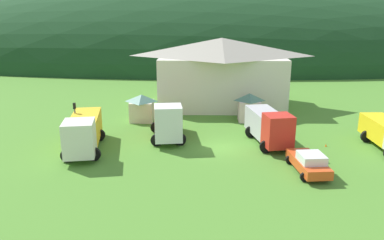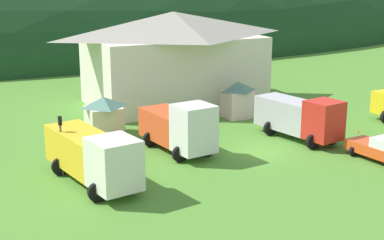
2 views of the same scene
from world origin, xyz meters
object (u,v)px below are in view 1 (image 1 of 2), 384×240
object	(u,v)px
play_shed_pink	(249,107)
crane_truck_red	(269,125)
play_shed_cream	(142,107)
service_pickup_orange	(309,162)
depot_building	(221,71)
traffic_light_west	(75,118)
traffic_cone_near_pickup	(326,146)
heavy_rig_white	(167,121)
heavy_rig_striped	(83,131)

from	to	relation	value
play_shed_pink	crane_truck_red	size ratio (longest dim) A/B	0.42
play_shed_cream	service_pickup_orange	bearing A→B (deg)	-43.65
depot_building	traffic_light_west	bearing A→B (deg)	-133.28
crane_truck_red	traffic_cone_near_pickup	distance (m)	5.43
play_shed_pink	service_pickup_orange	size ratio (longest dim) A/B	0.62
heavy_rig_white	crane_truck_red	world-z (taller)	heavy_rig_white
depot_building	play_shed_pink	distance (m)	8.22
service_pickup_orange	traffic_light_west	xyz separation A→B (m)	(-19.58, 6.50, 1.49)
heavy_rig_striped	traffic_light_west	size ratio (longest dim) A/B	2.32
heavy_rig_white	service_pickup_orange	bearing A→B (deg)	48.77
service_pickup_orange	depot_building	bearing A→B (deg)	-171.28
heavy_rig_striped	crane_truck_red	distance (m)	16.42
service_pickup_orange	traffic_light_west	bearing A→B (deg)	-114.36
crane_truck_red	service_pickup_orange	size ratio (longest dim) A/B	1.47
traffic_cone_near_pickup	service_pickup_orange	bearing A→B (deg)	-118.16
play_shed_cream	heavy_rig_striped	size ratio (longest dim) A/B	0.34
play_shed_pink	heavy_rig_striped	bearing A→B (deg)	-147.37
play_shed_pink	crane_truck_red	bearing A→B (deg)	-83.43
play_shed_cream	traffic_light_west	size ratio (longest dim) A/B	0.79
crane_truck_red	traffic_light_west	size ratio (longest dim) A/B	1.98
play_shed_pink	play_shed_cream	bearing A→B (deg)	-179.21
play_shed_cream	crane_truck_red	bearing A→B (deg)	-30.52
depot_building	traffic_light_west	size ratio (longest dim) A/B	4.40
heavy_rig_striped	heavy_rig_white	bearing A→B (deg)	104.91
play_shed_cream	crane_truck_red	distance (m)	14.75
play_shed_pink	heavy_rig_white	distance (m)	10.72
play_shed_pink	heavy_rig_striped	distance (m)	18.27
heavy_rig_striped	crane_truck_red	xyz separation A→B (m)	(16.27, 2.20, -0.01)
depot_building	traffic_cone_near_pickup	size ratio (longest dim) A/B	29.78
crane_truck_red	traffic_light_west	xyz separation A→B (m)	(-17.63, 0.02, 0.56)
service_pickup_orange	traffic_cone_near_pickup	world-z (taller)	service_pickup_orange
crane_truck_red	play_shed_cream	bearing A→B (deg)	-130.94
heavy_rig_white	traffic_light_west	xyz separation A→B (m)	(-8.33, -1.01, 0.48)
depot_building	service_pickup_orange	xyz separation A→B (m)	(5.60, -21.34, -3.60)
traffic_light_west	traffic_cone_near_pickup	world-z (taller)	traffic_light_west
play_shed_pink	service_pickup_orange	world-z (taller)	play_shed_pink
depot_building	traffic_light_west	distance (m)	20.49
heavy_rig_striped	heavy_rig_white	size ratio (longest dim) A/B	1.26
heavy_rig_striped	traffic_cone_near_pickup	xyz separation A→B (m)	(21.37, 1.61, -1.78)
play_shed_pink	crane_truck_red	world-z (taller)	crane_truck_red
service_pickup_orange	crane_truck_red	bearing A→B (deg)	-169.27
depot_building	play_shed_pink	xyz separation A→B (m)	(2.77, -7.20, -2.82)
heavy_rig_white	traffic_light_west	bearing A→B (deg)	-90.60
crane_truck_red	depot_building	bearing A→B (deg)	-176.60
heavy_rig_white	crane_truck_red	xyz separation A→B (m)	(9.30, -1.02, -0.07)
heavy_rig_striped	play_shed_pink	bearing A→B (deg)	112.74
heavy_rig_striped	traffic_light_west	world-z (taller)	traffic_light_west
depot_building	heavy_rig_white	bearing A→B (deg)	-112.20
heavy_rig_white	traffic_light_west	size ratio (longest dim) A/B	1.85
play_shed_pink	traffic_cone_near_pickup	size ratio (longest dim) A/B	5.65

